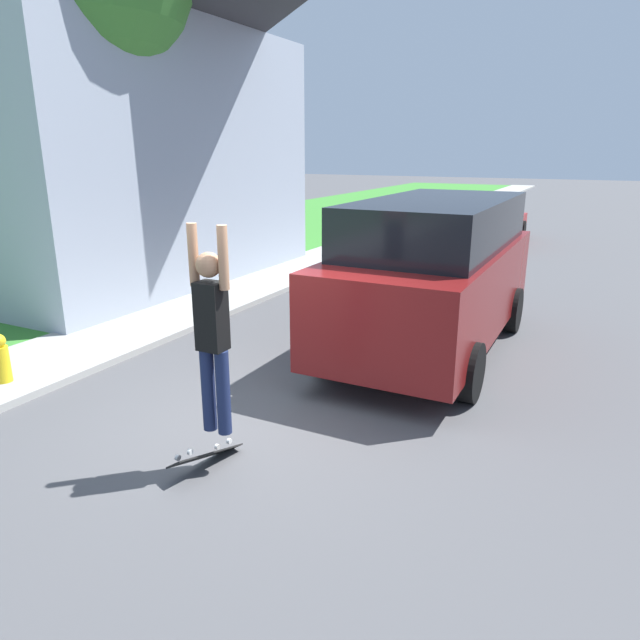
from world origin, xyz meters
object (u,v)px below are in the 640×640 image
object	(u,v)px
skateboarder	(212,329)
fire_hydrant	(1,359)
suv_parked	(434,272)
car_down_street	(491,223)
skateboard	(206,455)

from	to	relation	value
skateboarder	fire_hydrant	distance (m)	3.74
suv_parked	car_down_street	bearing A→B (deg)	96.63
fire_hydrant	skateboarder	bearing A→B (deg)	-4.65
suv_parked	skateboarder	xyz separation A→B (m)	(-0.82, -4.23, 0.19)
fire_hydrant	skateboard	bearing A→B (deg)	-5.41
skateboarder	skateboard	bearing A→B (deg)	-165.29
car_down_street	skateboarder	world-z (taller)	skateboarder
car_down_street	skateboarder	distance (m)	15.48
car_down_street	fire_hydrant	size ratio (longest dim) A/B	6.32
skateboard	fire_hydrant	distance (m)	3.49
skateboard	car_down_street	bearing A→B (deg)	91.31
skateboard	fire_hydrant	bearing A→B (deg)	174.59
suv_parked	skateboarder	world-z (taller)	skateboarder
car_down_street	skateboard	bearing A→B (deg)	-88.69
skateboarder	suv_parked	bearing A→B (deg)	79.08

